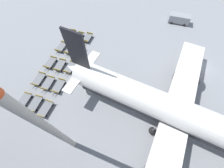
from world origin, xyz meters
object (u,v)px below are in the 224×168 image
at_px(baggage_dolly_row_near_col_b, 61,47).
at_px(baggage_dolly_row_mid_b_col_e, 45,109).
at_px(apron_light_mast, 38,121).
at_px(airplane, 184,116).
at_px(baggage_dolly_row_mid_a_col_b, 70,49).
at_px(baggage_dolly_row_near_col_c, 50,63).
at_px(baggage_dolly_row_mid_b_col_a, 87,38).
at_px(service_van, 179,18).
at_px(baggage_dolly_row_mid_a_col_e, 35,104).
at_px(baggage_dolly_row_mid_a_col_d, 48,83).
at_px(baggage_dolly_row_mid_b_col_b, 79,52).
at_px(baggage_dolly_row_near_col_a, 71,35).
at_px(baggage_dolly_row_mid_b_col_d, 59,86).
at_px(baggage_dolly_row_mid_a_col_c, 60,65).
at_px(baggage_dolly_row_mid_a_col_a, 79,37).
at_px(baggage_dolly_row_near_col_d, 39,79).
at_px(baggage_dolly_row_near_col_e, 24,100).
at_px(baggage_dolly_row_mid_b_col_c, 70,67).

relative_size(baggage_dolly_row_near_col_b, baggage_dolly_row_mid_b_col_e, 1.00).
bearing_deg(apron_light_mast, airplane, 123.96).
relative_size(baggage_dolly_row_mid_a_col_b, baggage_dolly_row_mid_b_col_e, 1.00).
height_order(baggage_dolly_row_near_col_c, baggage_dolly_row_mid_b_col_a, same).
relative_size(service_van, baggage_dolly_row_mid_a_col_e, 1.43).
xyz_separation_m(baggage_dolly_row_mid_a_col_d, baggage_dolly_row_mid_b_col_b, (-8.95, 1.29, 0.00)).
xyz_separation_m(baggage_dolly_row_near_col_b, baggage_dolly_row_mid_a_col_b, (-0.17, 2.18, 0.00)).
bearing_deg(baggage_dolly_row_mid_b_col_a, baggage_dolly_row_near_col_a, -83.73).
height_order(service_van, baggage_dolly_row_near_col_c, service_van).
bearing_deg(baggage_dolly_row_mid_b_col_b, baggage_dolly_row_mid_a_col_e, -3.61).
bearing_deg(baggage_dolly_row_mid_b_col_d, baggage_dolly_row_near_col_c, -130.61).
bearing_deg(baggage_dolly_row_mid_a_col_c, baggage_dolly_row_mid_a_col_e, 5.55).
relative_size(airplane, baggage_dolly_row_near_col_b, 11.39).
bearing_deg(baggage_dolly_row_near_col_a, baggage_dolly_row_mid_a_col_a, 89.32).
height_order(baggage_dolly_row_near_col_d, baggage_dolly_row_mid_b_col_e, same).
bearing_deg(baggage_dolly_row_near_col_e, service_van, 147.61).
bearing_deg(baggage_dolly_row_mid_b_col_b, baggage_dolly_row_near_col_d, -20.60).
distance_m(baggage_dolly_row_near_col_b, baggage_dolly_row_mid_b_col_d, 9.80).
height_order(service_van, baggage_dolly_row_mid_b_col_a, service_van).
height_order(baggage_dolly_row_near_col_e, baggage_dolly_row_mid_b_col_a, same).
height_order(baggage_dolly_row_near_col_a, baggage_dolly_row_mid_a_col_c, same).
distance_m(baggage_dolly_row_near_col_a, baggage_dolly_row_near_col_b, 4.32).
bearing_deg(baggage_dolly_row_mid_b_col_d, baggage_dolly_row_near_col_a, -157.62).
relative_size(baggage_dolly_row_near_col_e, baggage_dolly_row_mid_a_col_b, 1.01).
relative_size(baggage_dolly_row_mid_a_col_a, baggage_dolly_row_mid_b_col_e, 1.00).
distance_m(airplane, baggage_dolly_row_mid_a_col_c, 23.04).
xyz_separation_m(service_van, baggage_dolly_row_mid_b_col_b, (18.78, -17.46, -0.63)).
height_order(baggage_dolly_row_near_col_a, baggage_dolly_row_mid_a_col_e, same).
height_order(baggage_dolly_row_mid_a_col_b, baggage_dolly_row_mid_b_col_a, same).
bearing_deg(apron_light_mast, baggage_dolly_row_mid_a_col_d, -126.24).
distance_m(service_van, baggage_dolly_row_near_col_d, 34.61).
bearing_deg(baggage_dolly_row_mid_b_col_a, baggage_dolly_row_near_col_d, -12.33).
height_order(baggage_dolly_row_mid_a_col_c, baggage_dolly_row_mid_b_col_d, same).
xyz_separation_m(baggage_dolly_row_near_col_c, baggage_dolly_row_mid_a_col_a, (-8.79, 1.43, 0.00)).
xyz_separation_m(baggage_dolly_row_near_col_c, baggage_dolly_row_mid_b_col_c, (-0.48, 4.22, 0.00)).
xyz_separation_m(baggage_dolly_row_mid_a_col_a, baggage_dolly_row_mid_a_col_c, (8.62, 0.68, 0.00)).
bearing_deg(baggage_dolly_row_mid_a_col_d, baggage_dolly_row_mid_b_col_b, 171.81).
bearing_deg(baggage_dolly_row_mid_a_col_d, service_van, 145.94).
relative_size(baggage_dolly_row_mid_a_col_c, baggage_dolly_row_mid_a_col_d, 1.00).
height_order(baggage_dolly_row_mid_a_col_b, baggage_dolly_row_mid_b_col_c, same).
bearing_deg(baggage_dolly_row_mid_a_col_a, baggage_dolly_row_near_col_d, -4.54).
relative_size(baggage_dolly_row_mid_a_col_e, apron_light_mast, 0.17).
height_order(baggage_dolly_row_mid_a_col_d, apron_light_mast, apron_light_mast).
xyz_separation_m(baggage_dolly_row_near_col_b, baggage_dolly_row_near_col_d, (8.57, 0.89, 0.00)).
bearing_deg(baggage_dolly_row_near_col_d, baggage_dolly_row_mid_a_col_d, 87.86).
xyz_separation_m(airplane, baggage_dolly_row_near_col_c, (-2.36, -24.85, -2.68)).
height_order(baggage_dolly_row_near_col_d, baggage_dolly_row_mid_b_col_b, same).
distance_m(baggage_dolly_row_mid_b_col_a, baggage_dolly_row_mid_b_col_b, 4.47).
distance_m(baggage_dolly_row_mid_a_col_d, apron_light_mast, 15.96).
distance_m(baggage_dolly_row_near_col_b, baggage_dolly_row_near_col_e, 13.04).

